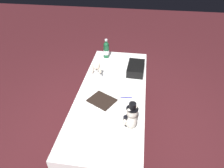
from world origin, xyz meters
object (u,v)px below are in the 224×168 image
(teddy_bear_bride, at_px, (97,70))
(gift_case_black, at_px, (136,68))
(signing_pen, at_px, (126,97))
(guestbook, at_px, (102,100))
(teddy_bear_groom, at_px, (131,117))
(champagne_bottle, at_px, (106,50))

(teddy_bear_bride, relative_size, gift_case_black, 0.63)
(signing_pen, distance_m, guestbook, 0.26)
(guestbook, bearing_deg, signing_pen, -41.25)
(teddy_bear_groom, distance_m, gift_case_black, 0.95)
(teddy_bear_groom, xyz_separation_m, guestbook, (0.31, 0.33, -0.10))
(gift_case_black, bearing_deg, teddy_bear_bride, 112.49)
(signing_pen, bearing_deg, gift_case_black, -7.85)
(gift_case_black, distance_m, guestbook, 0.72)
(teddy_bear_bride, xyz_separation_m, gift_case_black, (0.19, -0.47, -0.04))
(gift_case_black, relative_size, guestbook, 1.35)
(teddy_bear_groom, relative_size, gift_case_black, 0.81)
(gift_case_black, xyz_separation_m, guestbook, (-0.64, 0.32, -0.04))
(teddy_bear_groom, xyz_separation_m, gift_case_black, (0.95, 0.00, -0.06))
(teddy_bear_groom, bearing_deg, signing_pen, 11.22)
(champagne_bottle, distance_m, guestbook, 0.99)
(gift_case_black, bearing_deg, guestbook, 153.23)
(signing_pen, height_order, guestbook, guestbook)
(signing_pen, bearing_deg, teddy_bear_groom, -168.78)
(teddy_bear_bride, height_order, guestbook, teddy_bear_bride)
(signing_pen, relative_size, guestbook, 0.52)
(champagne_bottle, height_order, signing_pen, champagne_bottle)
(champagne_bottle, distance_m, signing_pen, 0.96)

